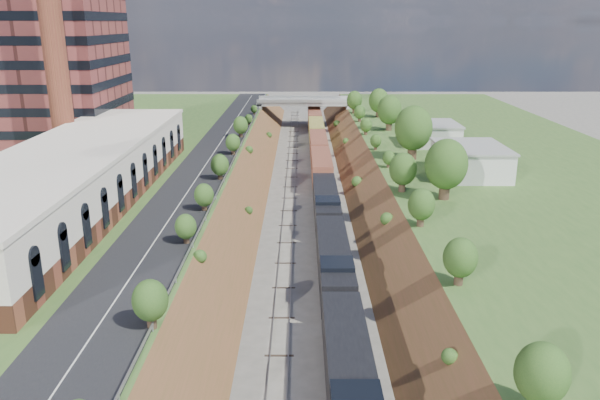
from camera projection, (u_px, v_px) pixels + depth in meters
The scene contains 16 objects.
platform_left at pixel (99, 177), 92.81m from camera, with size 44.00×180.00×5.00m, color #3B5F27.
platform_right at pixel (514, 177), 92.69m from camera, with size 44.00×180.00×5.00m, color #3B5F27.
embankment_left at pixel (237, 192), 93.50m from camera, with size 7.07×180.00×7.07m, color brown.
embankment_right at pixel (375, 192), 93.46m from camera, with size 7.07×180.00×7.07m, color brown.
rail_left_track at pixel (290, 192), 93.46m from camera, with size 1.58×180.00×0.18m, color gray.
rail_right_track at pixel (322, 192), 93.45m from camera, with size 1.58×180.00×0.18m, color gray.
road at pixel (208, 162), 92.03m from camera, with size 8.00×180.00×0.10m, color black.
guardrail at pixel (234, 159), 91.69m from camera, with size 0.10×171.00×0.70m.
commercial_building at pixel (75, 176), 70.00m from camera, with size 14.30×62.30×7.00m.
smokestack at pixel (52, 30), 82.40m from camera, with size 3.20×3.20×40.00m, color brown.
overpass at pixel (304, 107), 151.32m from camera, with size 24.50×8.30×7.40m.
white_building_near at pixel (470, 161), 83.74m from camera, with size 9.00×12.00×4.00m, color silver.
white_building_far at pixel (434, 134), 104.83m from camera, with size 8.00×10.00×3.60m, color silver.
tree_right_large at pixel (446, 165), 71.58m from camera, with size 5.25×5.25×7.61m.
tree_left_crest at pixel (181, 241), 53.19m from camera, with size 2.45×2.45×3.55m.
freight_train at pixel (322, 171), 95.75m from camera, with size 3.24×129.93×4.78m.
Camera 1 is at (-0.81, -29.74, 26.20)m, focal length 35.00 mm.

